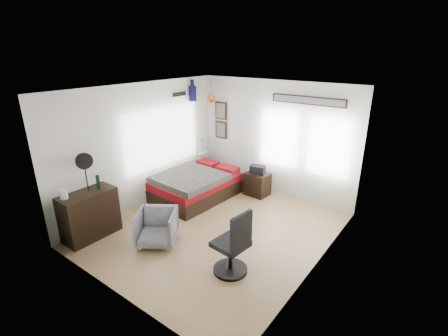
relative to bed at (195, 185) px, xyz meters
The scene contains 12 objects.
ground_plane 1.60m from the bed, 33.89° to the right, with size 4.00×4.50×0.01m, color olive.
room_shell 1.92m from the bed, 29.30° to the right, with size 4.02×4.52×2.71m.
wall_decor 2.11m from the bed, 79.74° to the left, with size 3.55×1.32×1.44m.
bed is the anchor object (origin of this frame).
dresser 2.50m from the bed, 100.17° to the right, with size 0.48×1.00×0.90m, color black.
armchair 2.01m from the bed, 68.83° to the right, with size 0.68×0.70×0.64m, color slate.
nightstand 1.49m from the bed, 42.51° to the left, with size 0.55×0.44×0.55m, color black.
task_chair 2.91m from the bed, 36.80° to the right, with size 0.55×0.55×1.10m.
kettle 2.95m from the bed, 100.36° to the right, with size 0.15×0.13×0.18m.
bottle 2.37m from the bed, 100.16° to the right, with size 0.07×0.07×0.27m, color black.
stand_fan 2.69m from the bed, 101.04° to the right, with size 0.15×0.30×0.74m.
black_bag 1.53m from the bed, 42.51° to the left, with size 0.34×0.22×0.20m, color black.
Camera 1 is at (3.45, -4.37, 3.36)m, focal length 26.00 mm.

